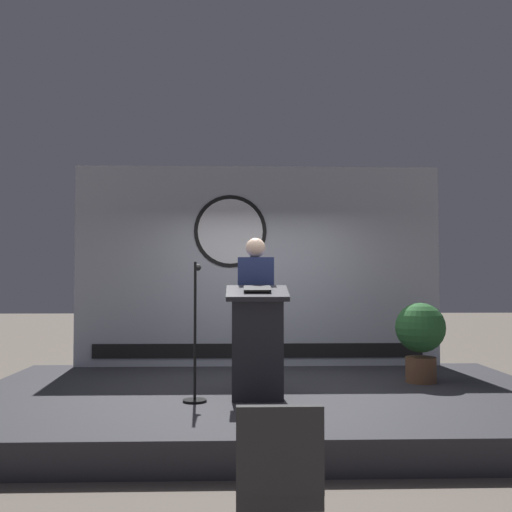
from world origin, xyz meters
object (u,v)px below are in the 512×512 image
object	(u,v)px
speaker_person	(256,312)
audience_chair_left	(278,477)
podium	(257,343)
microphone_stand	(195,352)
potted_plant	(420,334)

from	to	relation	value
speaker_person	audience_chair_left	xyz separation A→B (m)	(0.01, -3.46, -0.67)
podium	microphone_stand	distance (m)	0.64
audience_chair_left	potted_plant	bearing A→B (deg)	63.04
speaker_person	microphone_stand	xyz separation A→B (m)	(-0.63, -0.57, -0.37)
speaker_person	audience_chair_left	distance (m)	3.53
podium	microphone_stand	size ratio (longest dim) A/B	0.83
speaker_person	audience_chair_left	world-z (taller)	speaker_person
podium	audience_chair_left	distance (m)	3.01
speaker_person	audience_chair_left	bearing A→B (deg)	-89.76
potted_plant	microphone_stand	bearing A→B (deg)	-159.48
microphone_stand	audience_chair_left	world-z (taller)	microphone_stand
speaker_person	microphone_stand	bearing A→B (deg)	-137.54
microphone_stand	potted_plant	xyz separation A→B (m)	(2.61, 0.98, 0.08)
potted_plant	audience_chair_left	distance (m)	4.35
podium	audience_chair_left	xyz separation A→B (m)	(0.01, -2.98, -0.37)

